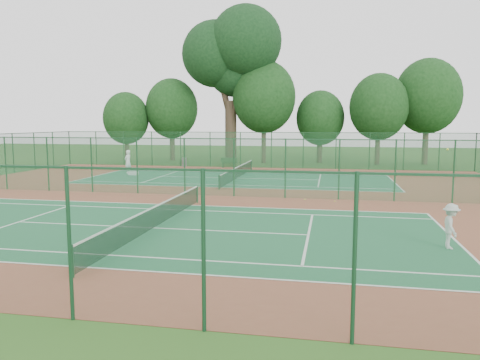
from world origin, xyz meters
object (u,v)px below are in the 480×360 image
Objects in this scene: player_near at (451,226)px; big_tree at (232,53)px; bench at (229,163)px; player_far at (128,162)px; kit_bag at (133,173)px; trash_bin at (184,162)px.

player_near is 38.11m from big_tree.
player_far is at bearing -145.10° from bench.
player_far is (-21.52, 20.83, 0.21)m from player_near.
bench is 1.98× the size of kit_bag.
player_near is at bearing -65.98° from big_tree.
kit_bag is at bearing 45.74° from player_near.
player_far is at bearing 45.29° from player_near.
player_near is 1.92× the size of kit_bag.
big_tree reaches higher than kit_bag.
kit_bag is at bearing -112.12° from big_tree.
big_tree is at bearing 93.42° from bench.
kit_bag is at bearing -135.54° from bench.
player_far is 1.22× the size of bench.
trash_bin is (2.94, 6.81, -0.58)m from player_far.
player_near is 28.27m from kit_bag.
big_tree reaches higher than player_far.
player_near reaches higher than trash_bin.
player_near is 0.97× the size of bench.
trash_bin is 13.28m from big_tree.
bench reaches higher than kit_bag.
kit_bag is (1.06, -1.33, -0.86)m from player_far.
player_far is 17.82m from big_tree.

